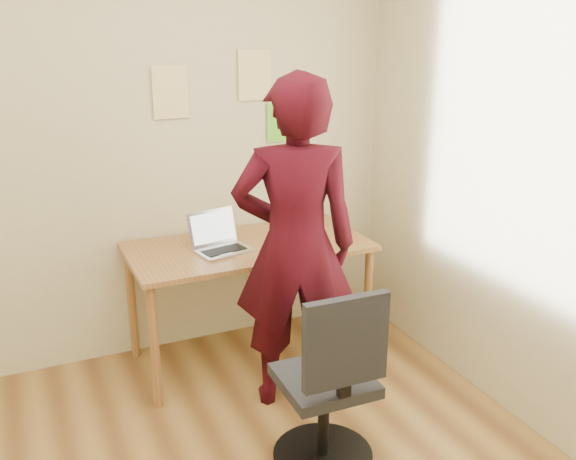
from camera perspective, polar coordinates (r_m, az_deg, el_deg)
name	(u,v)px	position (r m, az deg, el deg)	size (l,w,h in m)	color
room	(196,228)	(2.13, -8.14, 0.20)	(3.58, 3.58, 2.78)	brown
desk	(249,258)	(3.81, -3.52, -2.50)	(1.40, 0.70, 0.74)	#986034
laptop	(219,241)	(3.69, -6.13, -1.02)	(0.34, 0.32, 0.21)	silver
paper_sheet	(309,240)	(3.85, 1.86, -0.86)	(0.21, 0.30, 0.00)	white
phone	(297,249)	(3.67, 0.78, -1.73)	(0.08, 0.14, 0.01)	black
wall_note_left	(171,92)	(3.82, -10.39, 11.95)	(0.21, 0.00, 0.30)	#F3D691
wall_note_mid	(255,75)	(3.97, -2.98, 13.58)	(0.21, 0.00, 0.30)	#F3D691
wall_note_right	(280,122)	(4.07, -0.68, 9.55)	(0.18, 0.00, 0.24)	#63D32F
office_chair	(330,393)	(3.00, 3.75, -14.24)	(0.48, 0.48, 0.92)	black
person	(295,247)	(3.29, 0.65, -1.48)	(0.65, 0.43, 1.78)	#32060F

